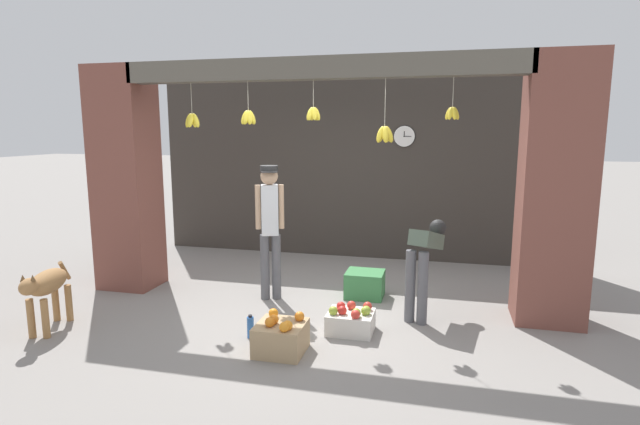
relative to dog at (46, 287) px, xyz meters
name	(u,v)px	position (x,y,z in m)	size (l,w,h in m)	color
ground_plane	(312,309)	(2.49, 1.23, -0.47)	(60.00, 60.00, 0.00)	gray
shop_back_wall	(353,170)	(2.49, 3.79, 0.95)	(6.42, 0.12, 2.84)	#38332D
shop_pillar_left	(126,180)	(-0.07, 1.53, 0.95)	(0.70, 0.60, 2.84)	brown
shop_pillar_right	(555,191)	(5.05, 1.53, 0.95)	(0.70, 0.60, 2.84)	brown
storefront_awning	(314,72)	(2.49, 1.35, 2.21)	(4.52, 0.25, 0.93)	#5B564C
dog	(46,287)	(0.00, 0.00, 0.00)	(0.37, 0.87, 0.69)	#9E7042
shopkeeper	(270,222)	(1.91, 1.48, 0.50)	(0.33, 0.30, 1.64)	#56565B
worker_stooping	(424,257)	(3.74, 1.32, 0.22)	(0.41, 0.78, 1.03)	#56565B
fruit_crate_oranges	(281,337)	(2.50, 0.08, -0.31)	(0.45, 0.44, 0.37)	tan
fruit_crate_apples	(351,320)	(3.05, 0.70, -0.34)	(0.47, 0.39, 0.30)	silver
produce_box_green	(365,284)	(3.01, 1.83, -0.31)	(0.46, 0.41, 0.32)	#387A42
water_bottle	(250,327)	(2.10, 0.32, -0.36)	(0.07, 0.07, 0.24)	#2D60AD
wall_clock	(404,136)	(3.31, 3.72, 1.48)	(0.34, 0.03, 0.34)	black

